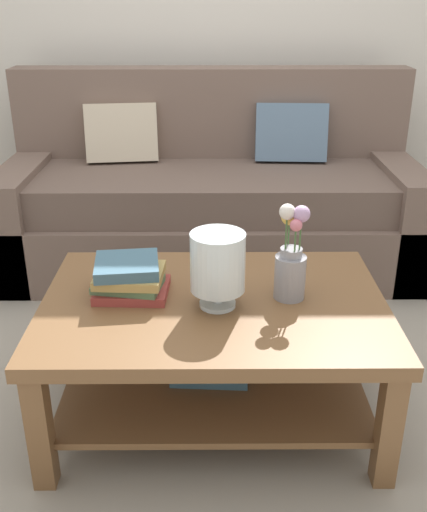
{
  "coord_description": "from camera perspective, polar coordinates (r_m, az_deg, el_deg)",
  "views": [
    {
      "loc": [
        -0.03,
        -2.21,
        1.46
      ],
      "look_at": [
        -0.01,
        -0.24,
        0.57
      ],
      "focal_mm": 41.91,
      "sensor_mm": 36.0,
      "label": 1
    }
  ],
  "objects": [
    {
      "name": "coffee_table",
      "position": [
        2.14,
        0.02,
        -7.28
      ],
      "size": [
        1.19,
        0.83,
        0.47
      ],
      "color": "brown",
      "rests_on": "ground"
    },
    {
      "name": "book_stack_main",
      "position": [
        2.11,
        -8.03,
        -2.08
      ],
      "size": [
        0.27,
        0.23,
        0.13
      ],
      "color": "#993833",
      "rests_on": "coffee_table"
    },
    {
      "name": "glass_hurricane_vase",
      "position": [
        1.97,
        0.55,
        -0.77
      ],
      "size": [
        0.18,
        0.18,
        0.26
      ],
      "color": "silver",
      "rests_on": "coffee_table"
    },
    {
      "name": "couch",
      "position": [
        3.41,
        -0.2,
        5.32
      ],
      "size": [
        2.26,
        0.9,
        1.06
      ],
      "color": "brown",
      "rests_on": "ground"
    },
    {
      "name": "back_wall",
      "position": [
        3.87,
        -0.0,
        22.44
      ],
      "size": [
        6.4,
        0.12,
        2.7
      ],
      "primitive_type": "cube",
      "color": "beige",
      "rests_on": "ground"
    },
    {
      "name": "ground_plane",
      "position": [
        2.65,
        0.24,
        -9.31
      ],
      "size": [
        10.0,
        10.0,
        0.0
      ],
      "primitive_type": "plane",
      "color": "gray"
    },
    {
      "name": "flower_pitcher",
      "position": [
        2.05,
        7.38,
        -0.49
      ],
      "size": [
        0.11,
        0.12,
        0.34
      ],
      "color": "gray",
      "rests_on": "coffee_table"
    }
  ]
}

